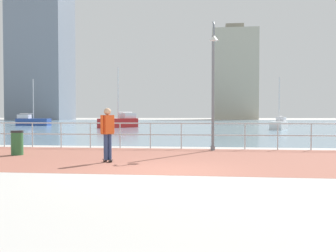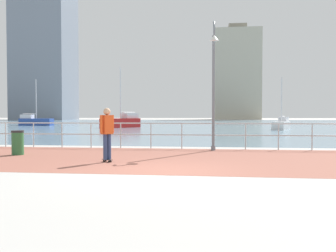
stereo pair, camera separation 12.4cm
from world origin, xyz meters
name	(u,v)px [view 2 (the right image)]	position (x,y,z in m)	size (l,w,h in m)	color
ground	(202,126)	(0.00, 40.00, 0.00)	(220.00, 220.00, 0.00)	#ADAAA5
brick_paving	(173,158)	(0.00, 2.93, 0.00)	(28.00, 7.16, 0.01)	#935647
harbor_water	(204,124)	(0.00, 51.51, 0.00)	(180.00, 88.00, 0.00)	#6B899E
waterfront_railing	(182,131)	(0.00, 6.51, 0.80)	(25.25, 0.06, 1.17)	#B2BCC1
lamppost	(214,79)	(1.40, 5.75, 3.02)	(0.36, 0.82, 5.46)	slate
skateboarder	(107,130)	(-2.00, 1.66, 1.05)	(0.39, 0.51, 1.74)	black
trash_bin	(18,143)	(-5.97, 3.29, 0.47)	(0.46, 0.46, 0.93)	#2D6638
sailboat_ivory	(282,125)	(8.41, 28.65, 0.51)	(2.48, 3.96, 5.33)	white
sailboat_red	(35,121)	(-23.12, 38.24, 0.61)	(4.61, 1.53, 6.43)	#284799
sailboat_gray	(122,122)	(-9.26, 32.19, 0.67)	(4.13, 5.02, 7.06)	#B21E1E
tower_concrete	(237,75)	(9.03, 106.13, 13.92)	(13.82, 12.10, 29.49)	#B2AD99
tower_steel	(44,52)	(-47.51, 91.99, 19.90)	(15.90, 12.80, 41.46)	slate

